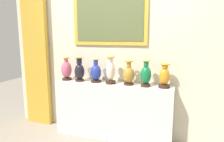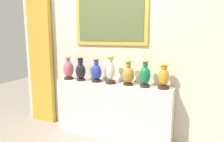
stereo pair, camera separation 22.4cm
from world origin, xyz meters
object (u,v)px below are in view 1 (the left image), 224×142
object	(u,v)px
vase_cobalt	(96,73)
vase_amber	(164,77)
vase_ochre	(129,75)
vase_emerald	(146,75)
vase_onyx	(79,71)
vase_ivory	(111,71)
vase_rose	(67,70)

from	to	relation	value
vase_cobalt	vase_amber	xyz separation A→B (m)	(1.02, -0.01, 0.01)
vase_ochre	vase_emerald	xyz separation A→B (m)	(0.25, -0.02, 0.01)
vase_onyx	vase_ivory	xyz separation A→B (m)	(0.51, 0.00, 0.02)
vase_cobalt	vase_emerald	xyz separation A→B (m)	(0.77, -0.03, 0.01)
vase_onyx	vase_ochre	bearing A→B (deg)	1.32
vase_onyx	vase_ochre	size ratio (longest dim) A/B	1.06
vase_emerald	vase_ochre	bearing A→B (deg)	174.74
vase_cobalt	vase_emerald	size ratio (longest dim) A/B	0.96
vase_rose	vase_ochre	bearing A→B (deg)	0.33
vase_cobalt	vase_onyx	bearing A→B (deg)	-174.60
vase_emerald	vase_amber	distance (m)	0.25
vase_rose	vase_ivory	size ratio (longest dim) A/B	0.91
vase_rose	vase_ochre	distance (m)	1.02
vase_onyx	vase_ivory	bearing A→B (deg)	0.40
vase_rose	vase_ivory	world-z (taller)	vase_ivory
vase_cobalt	vase_amber	distance (m)	1.02
vase_emerald	vase_amber	bearing A→B (deg)	3.63
vase_amber	vase_ochre	bearing A→B (deg)	179.19
vase_rose	vase_cobalt	xyz separation A→B (m)	(0.50, 0.01, -0.01)
vase_ochre	vase_emerald	size ratio (longest dim) A/B	0.96
vase_ivory	vase_emerald	xyz separation A→B (m)	(0.52, -0.01, -0.02)
vase_rose	vase_ochre	size ratio (longest dim) A/B	1.03
vase_ivory	vase_cobalt	bearing A→B (deg)	174.96
vase_ochre	vase_emerald	distance (m)	0.25
vase_rose	vase_cobalt	bearing A→B (deg)	1.47
vase_rose	vase_amber	size ratio (longest dim) A/B	1.10
vase_emerald	vase_ivory	bearing A→B (deg)	179.07
vase_rose	vase_emerald	world-z (taller)	vase_emerald
vase_rose	vase_onyx	size ratio (longest dim) A/B	0.98
vase_ivory	vase_amber	xyz separation A→B (m)	(0.77, 0.01, -0.03)
vase_onyx	vase_amber	distance (m)	1.28
vase_onyx	vase_amber	bearing A→B (deg)	0.49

